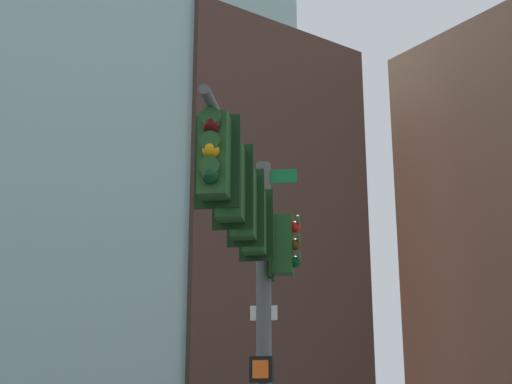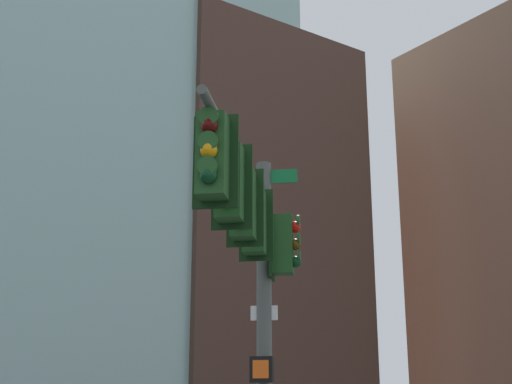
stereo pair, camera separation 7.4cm
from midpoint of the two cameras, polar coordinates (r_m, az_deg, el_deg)
The scene contains 3 objects.
signal_pole_assembly at distance 11.29m, azimuth -0.03°, elevation -4.57°, with size 4.01×3.98×6.28m.
building_brick_nearside at distance 57.22m, azimuth -14.10°, elevation -0.17°, with size 25.75×15.89×35.05m, color brown.
building_brick_midblock at distance 56.71m, azimuth -2.95°, elevation -3.96°, with size 18.49×14.48×28.42m, color #4C3328.
Camera 2 is at (-10.49, 7.73, 2.10)m, focal length 52.87 mm.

